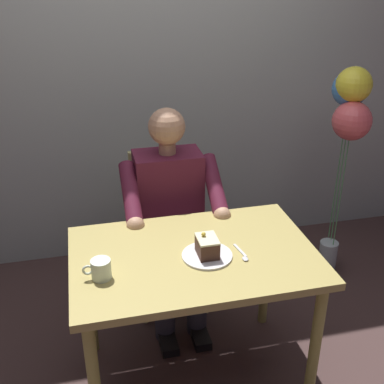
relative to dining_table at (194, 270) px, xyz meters
name	(u,v)px	position (x,y,z in m)	size (l,w,h in m)	color
ground_plane	(194,373)	(0.00, 0.00, -0.64)	(14.00, 14.00, 0.00)	#442F2D
cafe_rear_panel	(144,31)	(0.00, -1.32, 0.86)	(6.40, 0.12, 3.00)	#A3ADA9
dining_table	(194,270)	(0.00, 0.00, 0.00)	(1.08, 0.71, 0.73)	tan
chair	(166,221)	(0.00, -0.70, -0.13)	(0.42, 0.42, 0.91)	tan
seated_person	(172,216)	(0.00, -0.52, 0.00)	(0.53, 0.58, 1.21)	#56192E
dessert_plate	(207,255)	(-0.05, 0.04, 0.10)	(0.22, 0.22, 0.01)	white
cake_slice	(207,246)	(-0.05, 0.04, 0.14)	(0.09, 0.11, 0.10)	#44281D
coffee_cup	(101,269)	(0.41, 0.09, 0.13)	(0.12, 0.08, 0.08)	silver
dessert_spoon	(243,255)	(-0.20, 0.07, 0.09)	(0.03, 0.14, 0.01)	silver
balloon_display	(349,118)	(-1.10, -0.68, 0.43)	(0.24, 0.32, 1.35)	#B2C1C6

